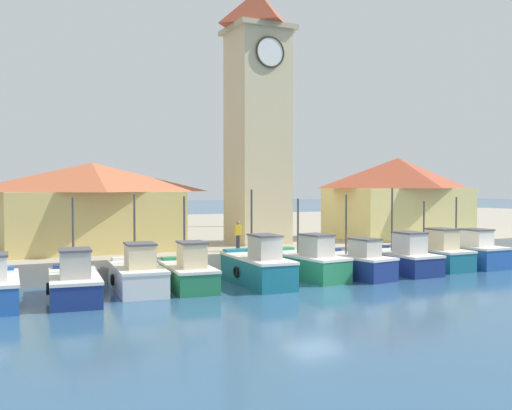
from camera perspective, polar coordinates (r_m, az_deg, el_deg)
ground_plane at (r=26.24m, az=5.54°, el=-8.25°), size 300.00×300.00×0.00m
quay_wharf at (r=50.38m, az=-10.31°, el=-2.77°), size 120.00×40.00×1.09m
fishing_boat_left_outer at (r=25.25m, az=-16.91°, el=-7.09°), size 2.47×5.01×4.13m
fishing_boat_left_inner at (r=26.78m, az=-11.24°, el=-6.48°), size 2.43×5.04×4.23m
fishing_boat_mid_left at (r=27.10m, az=-6.51°, el=-6.40°), size 2.28×4.89×4.12m
fishing_boat_center at (r=27.89m, az=0.15°, el=-5.92°), size 2.05×5.32×4.41m
fishing_boat_mid_right at (r=29.85m, az=4.82°, el=-5.51°), size 2.42×5.22×3.95m
fishing_boat_right_inner at (r=30.48m, az=9.34°, el=-5.49°), size 2.45×4.67×4.14m
fishing_boat_right_outer at (r=32.68m, az=13.55°, el=-4.98°), size 2.14×4.94×4.47m
fishing_boat_far_right at (r=34.92m, az=16.43°, el=-4.53°), size 2.06×5.12×3.71m
fishing_boat_end_right at (r=36.60m, az=19.27°, el=-4.27°), size 2.09×5.22×3.92m
clock_tower at (r=36.75m, az=0.15°, el=8.90°), size 3.67×3.67×16.91m
warehouse_left at (r=33.38m, az=-15.33°, el=-0.06°), size 9.45×5.44×4.74m
warehouse_right at (r=41.86m, az=13.37°, el=0.80°), size 9.20×6.04×5.39m
port_crane_far at (r=51.81m, az=-0.40°, el=5.59°), size 3.92×9.32×19.19m
dock_worker_near_tower at (r=32.11m, az=-1.72°, el=-2.90°), size 0.34×0.22×1.62m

